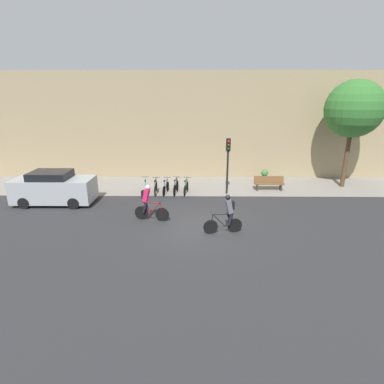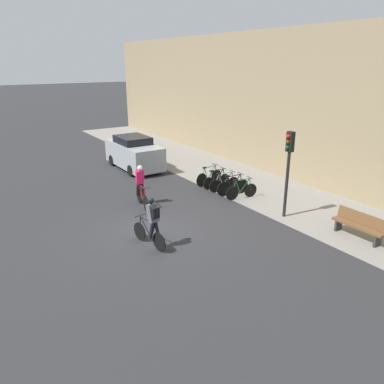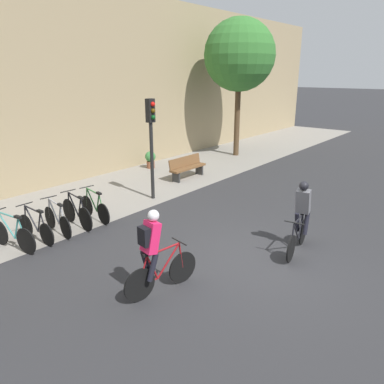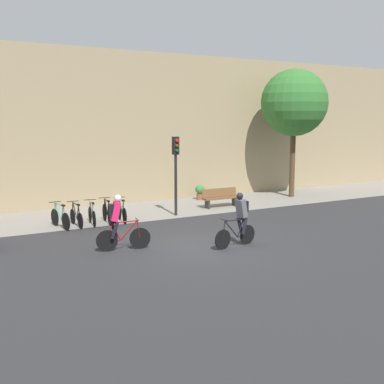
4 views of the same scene
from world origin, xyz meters
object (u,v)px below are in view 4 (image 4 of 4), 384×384
object	(u,v)px
cyclist_pink	(118,221)
parked_bike_0	(60,218)
parked_bike_1	(76,217)
parked_bike_2	(92,215)
parked_bike_4	(122,212)
potted_plant	(200,191)
parked_bike_3	(107,213)
traffic_light_pole	(176,161)
bench	(221,197)
cyclist_grey	(240,217)

from	to	relation	value
cyclist_pink	parked_bike_0	bearing A→B (deg)	100.86
parked_bike_1	parked_bike_2	xyz separation A→B (m)	(0.62, 0.00, 0.01)
parked_bike_4	potted_plant	world-z (taller)	parked_bike_4
parked_bike_3	parked_bike_0	bearing A→B (deg)	-179.97
traffic_light_pole	bench	distance (m)	3.43
parked_bike_0	parked_bike_2	bearing A→B (deg)	-0.00
parked_bike_2	parked_bike_3	xyz separation A→B (m)	(0.62, 0.00, 0.02)
parked_bike_4	parked_bike_0	bearing A→B (deg)	-180.00
cyclist_pink	traffic_light_pole	bearing A→B (deg)	44.95
parked_bike_2	bench	size ratio (longest dim) A/B	0.85
parked_bike_0	parked_bike_1	world-z (taller)	parked_bike_0
parked_bike_0	parked_bike_1	bearing A→B (deg)	-0.04
cyclist_pink	parked_bike_1	bearing A→B (deg)	92.36
parked_bike_0	parked_bike_4	distance (m)	2.49
parked_bike_2	parked_bike_3	world-z (taller)	parked_bike_3
parked_bike_0	potted_plant	bearing A→B (deg)	21.82
cyclist_grey	parked_bike_2	xyz separation A→B (m)	(-3.21, 5.51, -0.56)
parked_bike_1	parked_bike_4	xyz separation A→B (m)	(1.87, 0.00, 0.01)
cyclist_grey	parked_bike_4	world-z (taller)	cyclist_grey
cyclist_pink	cyclist_grey	size ratio (longest dim) A/B	1.01
cyclist_grey	parked_bike_3	world-z (taller)	cyclist_grey
parked_bike_0	traffic_light_pole	size ratio (longest dim) A/B	0.50
parked_bike_3	parked_bike_4	bearing A→B (deg)	-0.08
cyclist_grey	bench	distance (m)	7.16
parked_bike_2	parked_bike_3	bearing A→B (deg)	0.11
parked_bike_0	parked_bike_1	distance (m)	0.62
cyclist_grey	traffic_light_pole	distance (m)	5.78
parked_bike_4	parked_bike_1	bearing A→B (deg)	-179.98
parked_bike_0	parked_bike_3	xyz separation A→B (m)	(1.87, 0.00, 0.01)
parked_bike_4	bench	xyz separation A→B (m)	(5.27, 0.83, 0.09)
parked_bike_2	parked_bike_0	bearing A→B (deg)	180.00
traffic_light_pole	potted_plant	world-z (taller)	traffic_light_pole
cyclist_pink	traffic_light_pole	size ratio (longest dim) A/B	0.52
cyclist_grey	parked_bike_3	distance (m)	6.11
cyclist_grey	potted_plant	bearing A→B (deg)	67.85
parked_bike_1	parked_bike_4	distance (m)	1.87
parked_bike_2	bench	bearing A→B (deg)	7.23
cyclist_grey	parked_bike_3	xyz separation A→B (m)	(-2.59, 5.51, -0.54)
parked_bike_0	cyclist_pink	bearing A→B (deg)	-79.14
traffic_light_pole	bench	world-z (taller)	traffic_light_pole
potted_plant	cyclist_pink	bearing A→B (deg)	-134.52
cyclist_pink	parked_bike_2	size ratio (longest dim) A/B	1.11
parked_bike_1	bench	xyz separation A→B (m)	(7.14, 0.83, 0.10)
cyclist_pink	bench	world-z (taller)	cyclist_pink
bench	cyclist_pink	bearing A→B (deg)	-144.58
parked_bike_0	traffic_light_pole	distance (m)	5.37
cyclist_grey	parked_bike_0	bearing A→B (deg)	128.97
cyclist_pink	parked_bike_2	bearing A→B (deg)	83.77
cyclist_pink	parked_bike_2	world-z (taller)	cyclist_pink
parked_bike_0	potted_plant	distance (m)	8.62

